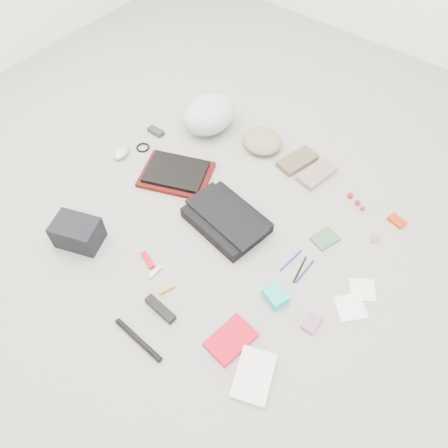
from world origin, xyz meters
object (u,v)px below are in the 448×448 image
Objects in this scene: book_red at (231,339)px; accordion_wallet at (275,296)px; bike_helmet at (209,114)px; messenger_bag at (227,220)px; camera_bag at (78,233)px; laptop at (176,172)px.

book_red is 0.28m from accordion_wallet.
bike_helmet is at bearing 163.40° from accordion_wallet.
messenger_bag is 0.72m from camera_bag.
laptop is (-0.41, 0.09, 0.00)m from messenger_bag.
laptop is 0.98m from book_red.
camera_bag reaches higher than messenger_bag.
bike_helmet is (-0.11, 0.42, 0.07)m from laptop.
messenger_bag is at bearing 25.74° from camera_bag.
camera_bag is at bearing -86.75° from bike_helmet.
camera_bag is at bearing -119.63° from laptop.
camera_bag reaches higher than accordion_wallet.
book_red is (0.88, 0.05, -0.06)m from camera_bag.
laptop is at bearing 153.59° from book_red.
messenger_bag is 1.22× the size of laptop.
bike_helmet reaches higher than messenger_bag.
accordion_wallet is (0.92, 0.32, -0.04)m from camera_bag.
messenger_bag is at bearing 137.95° from book_red.
laptop is at bearing -73.90° from bike_helmet.
bike_helmet is (-0.52, 0.51, 0.07)m from messenger_bag.
messenger_bag is at bearing -42.45° from bike_helmet.
camera_bag reaches higher than laptop.
laptop is 0.88m from accordion_wallet.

